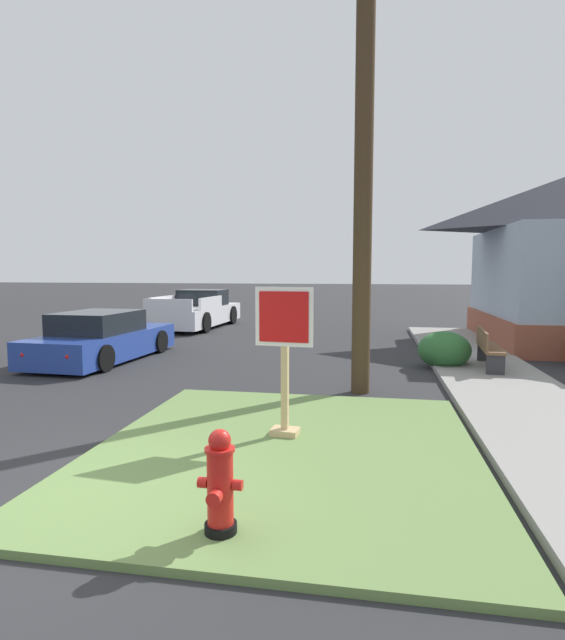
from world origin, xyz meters
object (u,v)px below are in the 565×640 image
Objects in this scene: fire_hydrant at (220,484)px; utility_pole at (364,135)px; manhole_cover at (188,416)px; street_bench at (487,346)px; stop_sign at (285,363)px; parked_sedan_blue at (102,339)px; pickup_truck_white at (197,312)px.

utility_pole reaches higher than fire_hydrant.
manhole_cover is 5.71m from utility_pole.
street_bench is at bearing 64.12° from fire_hydrant.
manhole_cover is (-1.69, 0.86, -1.04)m from stop_sign.
street_bench is at bearing 0.51° from parked_sedan_blue.
utility_pole is (6.68, -9.78, 4.04)m from pickup_truck_white.
pickup_truck_white is 12.00m from street_bench.
fire_hydrant reaches higher than manhole_cover.
utility_pole reaches higher than pickup_truck_white.
manhole_cover is 12.49m from pickup_truck_white.
utility_pole reaches higher than manhole_cover.
fire_hydrant is 16.23m from pickup_truck_white.
manhole_cover is at bearing -71.03° from pickup_truck_white.
parked_sedan_blue reaches higher than street_bench.
fire_hydrant is at bearing -92.25° from stop_sign.
fire_hydrant is 9.44m from parked_sedan_blue.
pickup_truck_white is at bearing 91.35° from parked_sedan_blue.
manhole_cover is 0.08× the size of utility_pole.
utility_pole is at bearing 71.90° from stop_sign.
street_bench is at bearing 54.84° from stop_sign.
utility_pole is at bearing -55.67° from pickup_truck_white.
manhole_cover is (-1.59, 3.42, -0.49)m from fire_hydrant.
parked_sedan_blue is at bearing 137.30° from stop_sign.
stop_sign is 0.22× the size of utility_pole.
parked_sedan_blue is at bearing -88.65° from pickup_truck_white.
fire_hydrant is 0.20× the size of parked_sedan_blue.
utility_pole is at bearing 37.50° from manhole_cover.
stop_sign is at bearing -26.89° from manhole_cover.
street_bench is at bearing 40.62° from utility_pole.
parked_sedan_blue is 0.50× the size of utility_pole.
utility_pole is at bearing 79.18° from fire_hydrant.
pickup_truck_white is at bearing 124.33° from utility_pole.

